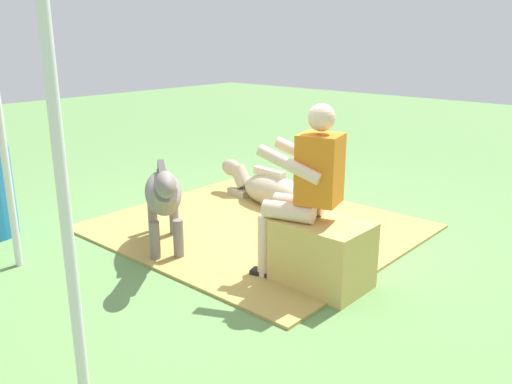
% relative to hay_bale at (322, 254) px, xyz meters
% --- Properties ---
extents(ground_plane, '(24.00, 24.00, 0.00)m').
position_rel_hay_bale_xyz_m(ground_plane, '(0.93, -0.37, -0.26)').
color(ground_plane, '#608C4C').
extents(hay_patch, '(2.86, 2.60, 0.02)m').
position_rel_hay_bale_xyz_m(hay_patch, '(1.20, -0.60, -0.25)').
color(hay_patch, tan).
rests_on(hay_patch, ground).
extents(hay_bale, '(0.68, 0.50, 0.52)m').
position_rel_hay_bale_xyz_m(hay_bale, '(0.00, 0.00, 0.00)').
color(hay_bale, tan).
rests_on(hay_bale, ground).
extents(person_seated, '(0.71, 0.53, 1.40)m').
position_rel_hay_bale_xyz_m(person_seated, '(0.16, 0.03, 0.52)').
color(person_seated, beige).
rests_on(person_seated, ground).
extents(pony_standing, '(1.16, 0.94, 0.88)m').
position_rel_hay_bale_xyz_m(pony_standing, '(1.42, 0.37, 0.27)').
color(pony_standing, slate).
rests_on(pony_standing, ground).
extents(pony_lying, '(1.35, 0.49, 0.42)m').
position_rel_hay_bale_xyz_m(pony_lying, '(1.61, -1.26, -0.07)').
color(pony_lying, tan).
rests_on(pony_lying, ground).
extents(tent_pole_left, '(0.06, 0.06, 2.37)m').
position_rel_hay_bale_xyz_m(tent_pole_left, '(0.16, 1.96, 0.93)').
color(tent_pole_left, silver).
rests_on(tent_pole_left, ground).
extents(tent_pole_right, '(0.06, 0.06, 2.37)m').
position_rel_hay_bale_xyz_m(tent_pole_right, '(2.11, 1.39, 0.93)').
color(tent_pole_right, silver).
rests_on(tent_pole_right, ground).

